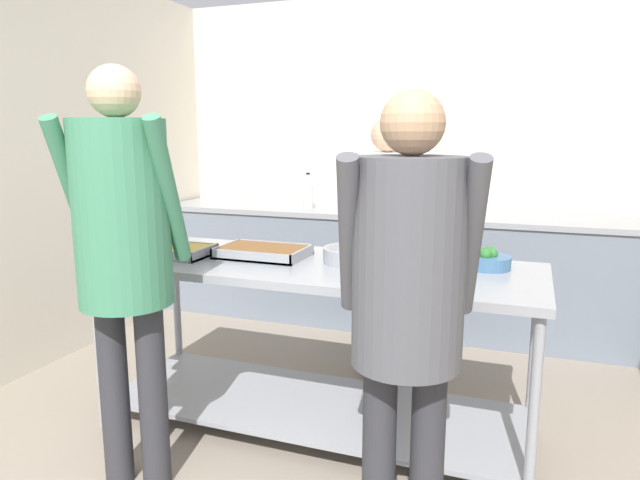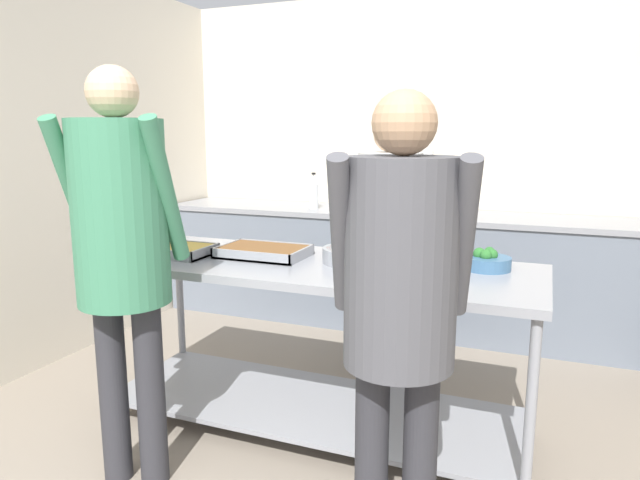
{
  "view_description": "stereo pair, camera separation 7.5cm",
  "coord_description": "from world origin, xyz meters",
  "px_view_note": "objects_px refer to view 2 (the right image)",
  "views": [
    {
      "loc": [
        0.88,
        -0.95,
        1.54
      ],
      "look_at": [
        -0.12,
        1.76,
        1.0
      ],
      "focal_mm": 32.0,
      "sensor_mm": 36.0,
      "label": 1
    },
    {
      "loc": [
        0.95,
        -0.92,
        1.54
      ],
      "look_at": [
        -0.12,
        1.76,
        1.0
      ],
      "focal_mm": 32.0,
      "sensor_mm": 36.0,
      "label": 2
    }
  ],
  "objects_px": {
    "guest_serving_right": "(122,236)",
    "plate_stack": "(426,263)",
    "sauce_pan": "(353,254)",
    "cook_behind_counter": "(389,222)",
    "serving_tray_vegetables": "(176,250)",
    "water_bottle": "(314,192)",
    "serving_tray_roast": "(263,252)",
    "broccoli_bowl": "(487,261)",
    "guest_serving_left": "(400,288)"
  },
  "relations": [
    {
      "from": "serving_tray_roast",
      "to": "guest_serving_left",
      "type": "distance_m",
      "value": 1.26
    },
    {
      "from": "sauce_pan",
      "to": "water_bottle",
      "type": "distance_m",
      "value": 1.85
    },
    {
      "from": "serving_tray_roast",
      "to": "sauce_pan",
      "type": "bearing_deg",
      "value": 4.19
    },
    {
      "from": "broccoli_bowl",
      "to": "cook_behind_counter",
      "type": "distance_m",
      "value": 0.88
    },
    {
      "from": "guest_serving_right",
      "to": "plate_stack",
      "type": "bearing_deg",
      "value": 34.38
    },
    {
      "from": "sauce_pan",
      "to": "broccoli_bowl",
      "type": "height_order",
      "value": "broccoli_bowl"
    },
    {
      "from": "serving_tray_roast",
      "to": "guest_serving_right",
      "type": "relative_size",
      "value": 0.25
    },
    {
      "from": "broccoli_bowl",
      "to": "guest_serving_right",
      "type": "bearing_deg",
      "value": -147.03
    },
    {
      "from": "water_bottle",
      "to": "plate_stack",
      "type": "bearing_deg",
      "value": -52.66
    },
    {
      "from": "plate_stack",
      "to": "water_bottle",
      "type": "bearing_deg",
      "value": 127.34
    },
    {
      "from": "serving_tray_vegetables",
      "to": "serving_tray_roast",
      "type": "distance_m",
      "value": 0.47
    },
    {
      "from": "guest_serving_left",
      "to": "serving_tray_roast",
      "type": "bearing_deg",
      "value": 138.82
    },
    {
      "from": "guest_serving_left",
      "to": "water_bottle",
      "type": "bearing_deg",
      "value": 118.34
    },
    {
      "from": "plate_stack",
      "to": "cook_behind_counter",
      "type": "relative_size",
      "value": 0.15
    },
    {
      "from": "sauce_pan",
      "to": "cook_behind_counter",
      "type": "bearing_deg",
      "value": 90.08
    },
    {
      "from": "guest_serving_left",
      "to": "sauce_pan",
      "type": "bearing_deg",
      "value": 117.85
    },
    {
      "from": "broccoli_bowl",
      "to": "sauce_pan",
      "type": "bearing_deg",
      "value": -170.99
    },
    {
      "from": "guest_serving_right",
      "to": "water_bottle",
      "type": "height_order",
      "value": "guest_serving_right"
    },
    {
      "from": "serving_tray_roast",
      "to": "broccoli_bowl",
      "type": "relative_size",
      "value": 2.04
    },
    {
      "from": "sauce_pan",
      "to": "plate_stack",
      "type": "distance_m",
      "value": 0.38
    },
    {
      "from": "guest_serving_right",
      "to": "cook_behind_counter",
      "type": "bearing_deg",
      "value": 63.46
    },
    {
      "from": "sauce_pan",
      "to": "broccoli_bowl",
      "type": "relative_size",
      "value": 1.97
    },
    {
      "from": "serving_tray_roast",
      "to": "broccoli_bowl",
      "type": "bearing_deg",
      "value": 6.94
    },
    {
      "from": "serving_tray_vegetables",
      "to": "cook_behind_counter",
      "type": "xyz_separation_m",
      "value": [
        0.94,
        0.88,
        0.08
      ]
    },
    {
      "from": "plate_stack",
      "to": "guest_serving_right",
      "type": "xyz_separation_m",
      "value": [
        -1.13,
        -0.77,
        0.19
      ]
    },
    {
      "from": "serving_tray_roast",
      "to": "cook_behind_counter",
      "type": "distance_m",
      "value": 0.88
    },
    {
      "from": "sauce_pan",
      "to": "guest_serving_left",
      "type": "height_order",
      "value": "guest_serving_left"
    },
    {
      "from": "water_bottle",
      "to": "guest_serving_left",
      "type": "bearing_deg",
      "value": -61.66
    },
    {
      "from": "broccoli_bowl",
      "to": "guest_serving_left",
      "type": "distance_m",
      "value": 0.98
    },
    {
      "from": "serving_tray_roast",
      "to": "guest_serving_right",
      "type": "distance_m",
      "value": 0.83
    },
    {
      "from": "serving_tray_vegetables",
      "to": "water_bottle",
      "type": "xyz_separation_m",
      "value": [
        0.06,
        1.8,
        0.14
      ]
    },
    {
      "from": "guest_serving_left",
      "to": "plate_stack",
      "type": "bearing_deg",
      "value": 95.4
    },
    {
      "from": "serving_tray_vegetables",
      "to": "guest_serving_right",
      "type": "distance_m",
      "value": 0.68
    },
    {
      "from": "serving_tray_vegetables",
      "to": "cook_behind_counter",
      "type": "distance_m",
      "value": 1.29
    },
    {
      "from": "cook_behind_counter",
      "to": "serving_tray_vegetables",
      "type": "bearing_deg",
      "value": -136.98
    },
    {
      "from": "sauce_pan",
      "to": "cook_behind_counter",
      "type": "xyz_separation_m",
      "value": [
        -0.0,
        0.7,
        0.06
      ]
    },
    {
      "from": "plate_stack",
      "to": "guest_serving_left",
      "type": "bearing_deg",
      "value": -84.6
    },
    {
      "from": "serving_tray_roast",
      "to": "guest_serving_right",
      "type": "xyz_separation_m",
      "value": [
        -0.26,
        -0.77,
        0.2
      ]
    },
    {
      "from": "serving_tray_vegetables",
      "to": "plate_stack",
      "type": "height_order",
      "value": "plate_stack"
    },
    {
      "from": "plate_stack",
      "to": "broccoli_bowl",
      "type": "xyz_separation_m",
      "value": [
        0.27,
        0.13,
        0.0
      ]
    },
    {
      "from": "water_bottle",
      "to": "broccoli_bowl",
      "type": "bearing_deg",
      "value": -44.83
    },
    {
      "from": "serving_tray_vegetables",
      "to": "serving_tray_roast",
      "type": "xyz_separation_m",
      "value": [
        0.45,
        0.14,
        0.0
      ]
    },
    {
      "from": "sauce_pan",
      "to": "guest_serving_right",
      "type": "relative_size",
      "value": 0.25
    },
    {
      "from": "serving_tray_vegetables",
      "to": "water_bottle",
      "type": "relative_size",
      "value": 1.28
    },
    {
      "from": "serving_tray_vegetables",
      "to": "broccoli_bowl",
      "type": "relative_size",
      "value": 1.68
    },
    {
      "from": "plate_stack",
      "to": "guest_serving_right",
      "type": "bearing_deg",
      "value": -145.62
    },
    {
      "from": "guest_serving_right",
      "to": "water_bottle",
      "type": "bearing_deg",
      "value": 93.11
    },
    {
      "from": "guest_serving_left",
      "to": "cook_behind_counter",
      "type": "xyz_separation_m",
      "value": [
        -0.46,
        1.56,
        -0.03
      ]
    },
    {
      "from": "plate_stack",
      "to": "sauce_pan",
      "type": "bearing_deg",
      "value": 175.24
    },
    {
      "from": "guest_serving_right",
      "to": "water_bottle",
      "type": "relative_size",
      "value": 6.13
    }
  ]
}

